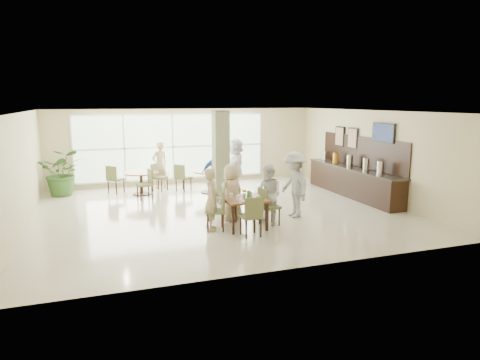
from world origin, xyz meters
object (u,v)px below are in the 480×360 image
object	(u,v)px
teen_right	(269,195)
adult_a	(216,174)
buffet_counter	(353,179)
teen_standing	(294,185)
potted_plant	(63,172)
teen_far	(232,192)
teen_left	(212,199)
adult_standing	(160,165)
adult_b	(236,165)
round_table_left	(141,177)
round_table_right	(210,176)
main_table	(244,201)

from	to	relation	value
teen_right	adult_a	distance (m)	3.34
buffet_counter	teen_standing	size ratio (longest dim) A/B	2.66
potted_plant	teen_far	bearing A→B (deg)	-47.00
teen_far	teen_left	bearing A→B (deg)	18.78
adult_standing	adult_b	bearing A→B (deg)	127.84
round_table_left	teen_standing	bearing A→B (deg)	-49.59
round_table_right	teen_left	size ratio (longest dim) A/B	0.72
main_table	teen_left	bearing A→B (deg)	174.84
round_table_right	adult_standing	xyz separation A→B (m)	(-1.47, 1.32, 0.27)
potted_plant	teen_standing	xyz separation A→B (m)	(6.04, -4.87, 0.11)
main_table	potted_plant	world-z (taller)	potted_plant
round_table_left	adult_standing	distance (m)	1.17
buffet_counter	teen_left	distance (m)	5.79
teen_far	teen_right	size ratio (longest dim) A/B	0.97
teen_far	potted_plant	bearing A→B (deg)	-71.19
teen_left	teen_standing	world-z (taller)	teen_standing
round_table_left	teen_right	world-z (taller)	teen_right
teen_right	round_table_left	bearing A→B (deg)	-169.98
adult_a	teen_far	bearing A→B (deg)	-78.59
adult_standing	teen_right	bearing A→B (deg)	85.97
round_table_right	teen_standing	xyz separation A→B (m)	(1.35, -3.74, 0.31)
round_table_left	teen_far	size ratio (longest dim) A/B	0.77
main_table	teen_far	world-z (taller)	teen_far
round_table_left	teen_left	world-z (taller)	teen_left
teen_right	main_table	bearing A→B (deg)	-103.45
adult_b	teen_far	bearing A→B (deg)	-3.69
round_table_left	adult_b	distance (m)	3.22
teen_standing	adult_standing	size ratio (longest dim) A/B	1.05
main_table	teen_far	bearing A→B (deg)	96.89
teen_left	teen_standing	bearing A→B (deg)	-67.20
teen_right	teen_left	bearing A→B (deg)	-109.61
main_table	round_table_right	distance (m)	4.27
buffet_counter	adult_a	world-z (taller)	buffet_counter
teen_left	main_table	bearing A→B (deg)	-82.86
potted_plant	teen_right	xyz separation A→B (m)	(5.11, -5.32, -0.01)
round_table_left	buffet_counter	size ratio (longest dim) A/B	0.24
main_table	teen_far	distance (m)	0.74
main_table	teen_standing	size ratio (longest dim) A/B	0.58
round_table_right	teen_standing	size ratio (longest dim) A/B	0.62
teen_standing	round_table_left	bearing A→B (deg)	-142.78
round_table_right	adult_a	xyz separation A→B (m)	(-0.02, -0.88, 0.22)
teen_right	adult_b	bearing A→B (deg)	153.32
teen_right	adult_standing	bearing A→B (deg)	179.30
buffet_counter	teen_far	world-z (taller)	buffet_counter
teen_standing	main_table	bearing A→B (deg)	-75.32
adult_b	main_table	bearing A→B (deg)	0.67
round_table_left	adult_b	size ratio (longest dim) A/B	0.63
main_table	round_table_right	xyz separation A→B (m)	(0.26, 4.26, -0.09)
buffet_counter	adult_b	bearing A→B (deg)	149.32
main_table	potted_plant	size ratio (longest dim) A/B	0.66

